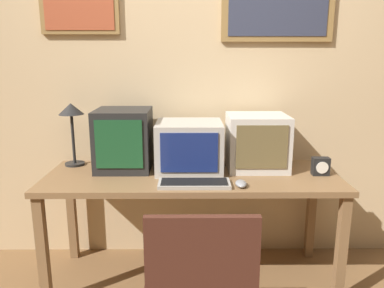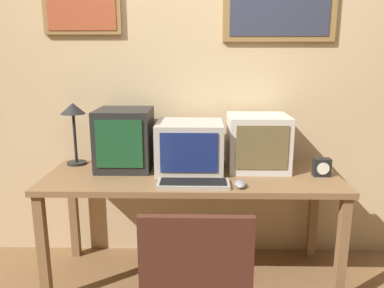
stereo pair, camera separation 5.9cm
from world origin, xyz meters
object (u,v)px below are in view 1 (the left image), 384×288
object	(u,v)px
keyboard_main	(194,183)
monitor_center	(189,146)
desk_clock	(321,166)
monitor_left	(124,139)
monitor_right	(257,142)
desk_lamp	(71,117)
mouse_near_keyboard	(241,184)

from	to	relation	value
keyboard_main	monitor_center	bearing A→B (deg)	95.44
keyboard_main	desk_clock	size ratio (longest dim) A/B	3.68
keyboard_main	desk_clock	bearing A→B (deg)	13.61
monitor_left	monitor_right	distance (m)	0.88
monitor_right	keyboard_main	bearing A→B (deg)	-140.25
desk_lamp	monitor_left	bearing A→B (deg)	-13.69
monitor_center	desk_clock	world-z (taller)	monitor_center
monitor_left	desk_clock	size ratio (longest dim) A/B	3.51
monitor_right	desk_lamp	world-z (taller)	desk_lamp
keyboard_main	mouse_near_keyboard	distance (m)	0.27
mouse_near_keyboard	desk_clock	bearing A→B (deg)	21.66
monitor_left	monitor_center	size ratio (longest dim) A/B	0.94
monitor_center	monitor_right	distance (m)	0.45
monitor_center	desk_lamp	size ratio (longest dim) A/B	0.99
monitor_right	desk_lamp	distance (m)	1.25
mouse_near_keyboard	desk_clock	size ratio (longest dim) A/B	1.00
monitor_left	monitor_right	bearing A→B (deg)	0.31
keyboard_main	desk_clock	xyz separation A→B (m)	(0.80, 0.19, 0.04)
monitor_center	desk_clock	bearing A→B (deg)	-7.70
monitor_left	desk_clock	bearing A→B (deg)	-6.80
keyboard_main	desk_lamp	distance (m)	0.98
monitor_center	desk_clock	xyz separation A→B (m)	(0.83, -0.11, -0.10)
monitor_center	mouse_near_keyboard	bearing A→B (deg)	-47.16
mouse_near_keyboard	desk_clock	distance (m)	0.57
monitor_right	keyboard_main	distance (m)	0.57
monitor_left	monitor_center	world-z (taller)	monitor_left
monitor_left	mouse_near_keyboard	xyz separation A→B (m)	(0.73, -0.36, -0.18)
monitor_center	mouse_near_keyboard	distance (m)	0.46
monitor_right	mouse_near_keyboard	xyz separation A→B (m)	(-0.15, -0.37, -0.16)
monitor_right	desk_clock	distance (m)	0.43
monitor_right	desk_lamp	bearing A→B (deg)	176.16
desk_lamp	monitor_center	bearing A→B (deg)	-9.04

